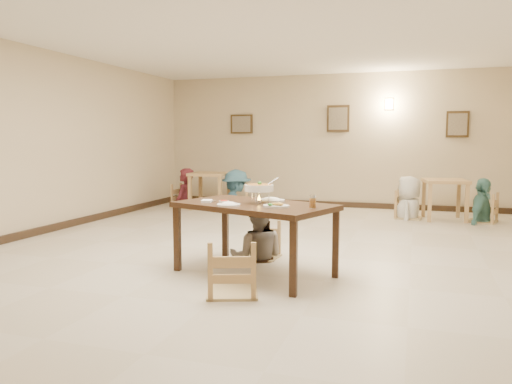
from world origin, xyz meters
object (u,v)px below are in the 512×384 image
(curry_warmer, at_px, (259,188))
(bg_table_right, at_px, (445,187))
(bg_chair_rl, at_px, (409,192))
(bg_diner_d, at_px, (483,178))
(bg_diner_c, at_px, (410,176))
(main_table, at_px, (254,210))
(main_diner, at_px, (257,200))
(bg_chair_lr, at_px, (236,185))
(drink_glass, at_px, (313,202))
(bg_chair_rr, at_px, (483,195))
(chair_near, at_px, (232,242))
(bg_diner_a, at_px, (184,168))
(bg_table_left, at_px, (210,179))
(bg_diner_b, at_px, (236,169))
(bg_chair_ll, at_px, (185,186))
(chair_far, at_px, (262,224))

(curry_warmer, bearing_deg, bg_table_right, 65.10)
(curry_warmer, height_order, bg_chair_rl, curry_warmer)
(bg_diner_d, bearing_deg, bg_diner_c, 108.50)
(bg_diner_c, xyz_separation_m, bg_diner_d, (1.30, -0.06, -0.00))
(main_table, bearing_deg, bg_diner_c, 90.94)
(main_diner, relative_size, bg_chair_lr, 1.41)
(drink_glass, height_order, bg_chair_rr, bg_chair_rr)
(chair_near, height_order, bg_diner_a, bg_diner_a)
(bg_chair_rl, bearing_deg, drink_glass, 174.39)
(bg_table_right, bearing_deg, bg_table_left, 179.19)
(curry_warmer, relative_size, bg_table_right, 0.41)
(main_table, relative_size, chair_near, 1.86)
(bg_chair_rl, bearing_deg, bg_diner_b, 93.22)
(chair_near, bearing_deg, bg_diner_d, -137.85)
(bg_chair_lr, xyz_separation_m, bg_diner_c, (3.62, -0.10, 0.29))
(main_table, xyz_separation_m, bg_table_right, (2.26, 4.80, -0.09))
(bg_chair_lr, xyz_separation_m, bg_chair_rl, (3.62, -0.10, -0.02))
(main_diner, xyz_separation_m, bg_diner_d, (3.11, 4.00, 0.06))
(bg_chair_rl, height_order, bg_chair_rr, bg_chair_rl)
(drink_glass, bearing_deg, main_table, 165.24)
(drink_glass, bearing_deg, bg_chair_ll, 128.02)
(main_table, xyz_separation_m, main_diner, (-0.19, 0.72, 0.03))
(bg_table_right, height_order, bg_chair_lr, bg_chair_lr)
(bg_chair_ll, relative_size, bg_chair_rr, 0.96)
(bg_diner_d, bearing_deg, chair_far, 163.44)
(bg_chair_rl, bearing_deg, chair_near, 168.76)
(bg_table_right, xyz_separation_m, bg_chair_lr, (-4.27, 0.08, -0.10))
(bg_diner_a, relative_size, bg_diner_b, 1.01)
(chair_far, relative_size, bg_chair_lr, 0.81)
(chair_near, height_order, bg_table_left, chair_near)
(chair_far, xyz_separation_m, bg_diner_b, (-1.86, 4.11, 0.45))
(chair_far, relative_size, main_diner, 0.58)
(bg_chair_ll, xyz_separation_m, bg_chair_rr, (6.15, -0.14, 0.02))
(bg_table_right, relative_size, bg_chair_ll, 0.88)
(main_diner, bearing_deg, bg_chair_rl, -127.28)
(main_table, height_order, chair_far, chair_far)
(bg_diner_c, bearing_deg, chair_near, -10.47)
(curry_warmer, distance_m, drink_glass, 0.70)
(curry_warmer, xyz_separation_m, bg_diner_c, (1.56, 4.76, -0.16))
(curry_warmer, relative_size, bg_chair_lr, 0.34)
(main_diner, xyz_separation_m, bg_chair_lr, (-1.82, 4.16, -0.22))
(main_diner, bearing_deg, drink_glass, 121.46)
(drink_glass, bearing_deg, bg_table_right, 72.62)
(bg_table_right, height_order, bg_diner_d, bg_diner_d)
(bg_table_left, bearing_deg, main_diner, -59.63)
(bg_chair_lr, bearing_deg, bg_table_right, 71.72)
(main_table, xyz_separation_m, bg_chair_lr, (-2.01, 4.88, -0.19))
(main_diner, bearing_deg, bg_table_left, -73.00)
(bg_diner_b, bearing_deg, curry_warmer, 176.52)
(bg_diner_a, bearing_deg, chair_near, 27.81)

